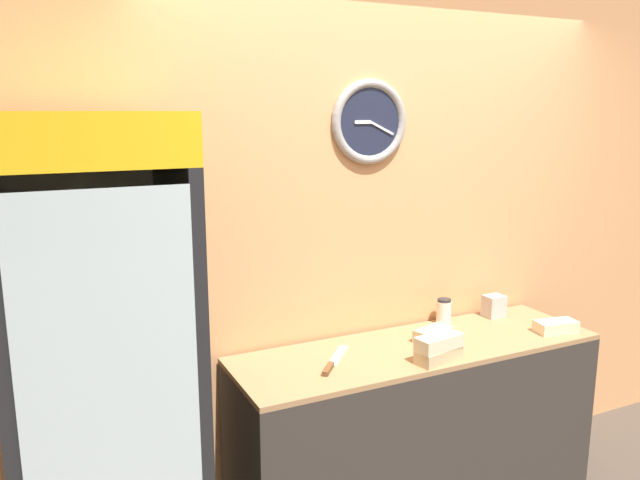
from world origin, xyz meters
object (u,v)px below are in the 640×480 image
sandwich_stack_bottom (438,355)px  chefs_knife (332,363)px  condiment_jar (444,311)px  sandwich_stack_middle (439,342)px  sandwich_flat_left (434,334)px  beverage_cooler (98,359)px  sandwich_flat_right (556,326)px  napkin_dispenser (494,306)px

sandwich_stack_bottom → chefs_knife: size_ratio=0.80×
chefs_knife → condiment_jar: bearing=16.9°
sandwich_stack_middle → sandwich_flat_left: (0.14, 0.23, -0.06)m
sandwich_stack_bottom → beverage_cooler: bearing=172.2°
sandwich_flat_right → condiment_jar: 0.57m
condiment_jar → napkin_dispenser: (0.32, -0.03, -0.01)m
napkin_dispenser → sandwich_flat_left: bearing=-163.0°
sandwich_stack_bottom → napkin_dispenser: (0.66, 0.39, 0.03)m
chefs_knife → sandwich_stack_middle: bearing=-21.2°
condiment_jar → beverage_cooler: bearing=-172.9°
sandwich_stack_middle → beverage_cooler: bearing=172.2°
sandwich_stack_bottom → sandwich_flat_left: size_ratio=1.06×
sandwich_flat_left → sandwich_stack_middle: bearing=-121.5°
sandwich_stack_middle → sandwich_flat_left: size_ratio=1.06×
sandwich_flat_left → chefs_knife: (-0.59, -0.05, -0.02)m
beverage_cooler → sandwich_stack_middle: (1.44, -0.20, -0.11)m
beverage_cooler → sandwich_flat_right: 2.23m
sandwich_stack_bottom → sandwich_flat_right: bearing=3.9°
beverage_cooler → chefs_knife: bearing=-1.2°
beverage_cooler → sandwich_stack_bottom: size_ratio=8.33×
condiment_jar → sandwich_flat_left: bearing=-136.7°
sandwich_flat_left → chefs_knife: bearing=-174.9°
sandwich_flat_right → chefs_knife: sandwich_flat_right is taller
beverage_cooler → condiment_jar: size_ratio=14.70×
sandwich_flat_left → sandwich_flat_right: bearing=-15.3°
sandwich_stack_bottom → sandwich_flat_left: same height
sandwich_stack_bottom → chefs_knife: sandwich_stack_bottom is taller
chefs_knife → napkin_dispenser: (1.11, 0.21, 0.05)m
beverage_cooler → condiment_jar: (1.78, 0.22, -0.13)m
chefs_knife → condiment_jar: (0.79, 0.24, 0.06)m
napkin_dispenser → beverage_cooler: bearing=-174.8°
sandwich_stack_middle → condiment_jar: 0.54m
sandwich_stack_bottom → napkin_dispenser: 0.77m
sandwich_stack_bottom → sandwich_flat_right: size_ratio=1.05×
chefs_knife → sandwich_flat_right: bearing=-5.7°
beverage_cooler → napkin_dispenser: 2.11m
chefs_knife → sandwich_flat_left: bearing=5.1°
sandwich_flat_right → condiment_jar: condiment_jar is taller
condiment_jar → sandwich_flat_right: bearing=-39.6°
sandwich_flat_right → condiment_jar: size_ratio=1.67×
sandwich_flat_right → napkin_dispenser: napkin_dispenser is taller
sandwich_stack_middle → condiment_jar: (0.34, 0.42, -0.03)m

